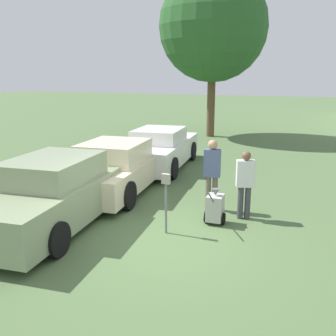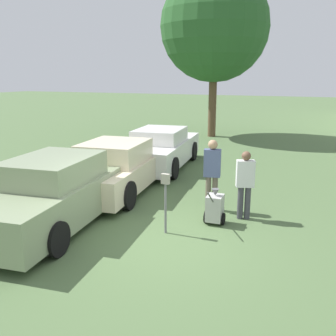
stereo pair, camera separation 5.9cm
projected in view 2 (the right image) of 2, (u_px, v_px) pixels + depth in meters
name	position (u px, v px, depth m)	size (l,w,h in m)	color
ground_plane	(155.00, 239.00, 7.93)	(120.00, 120.00, 0.00)	#4C663D
parked_car_sage	(59.00, 191.00, 8.74)	(2.48, 5.45, 1.59)	gray
parked_car_cream	(117.00, 168.00, 11.12)	(2.47, 4.96, 1.51)	beige
parked_car_white	(161.00, 149.00, 14.00)	(2.42, 5.12, 1.49)	silver
parking_meter	(165.00, 192.00, 8.02)	(0.18, 0.09, 1.35)	slate
person_worker	(212.00, 170.00, 9.44)	(0.46, 0.30, 1.83)	#665B4C
person_supervisor	(245.00, 181.00, 8.85)	(0.47, 0.35, 1.66)	#3F3F47
equipment_cart	(215.00, 208.00, 8.68)	(0.49, 1.00, 1.00)	#B2B2AD
shade_tree	(215.00, 27.00, 19.98)	(5.85, 5.85, 8.85)	brown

